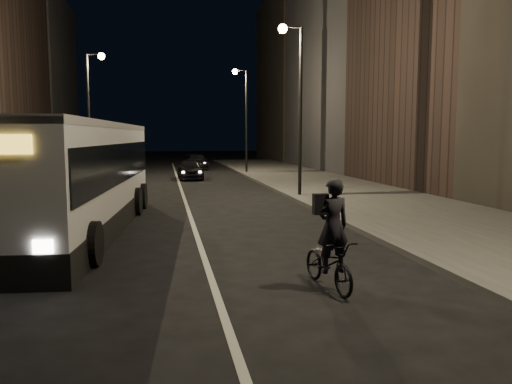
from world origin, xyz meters
name	(u,v)px	position (x,y,z in m)	size (l,w,h in m)	color
ground	(206,264)	(0.00, 0.00, 0.00)	(180.00, 180.00, 0.00)	black
sidewalk_right	(341,191)	(8.50, 14.00, 0.08)	(7.00, 70.00, 0.16)	#3A3B38
sidewalk_left	(5,198)	(-8.50, 14.00, 0.08)	(7.00, 70.00, 0.16)	#3A3B38
building_row_right	(374,43)	(16.00, 27.50, 10.50)	(8.00, 61.00, 21.00)	black
streetlight_right_mid	(295,87)	(5.33, 12.00, 5.36)	(1.20, 0.44, 8.12)	black
streetlight_right_far	(243,106)	(5.33, 28.00, 5.36)	(1.20, 0.44, 8.12)	black
streetlight_left_near	(4,53)	(-5.33, 4.00, 5.36)	(1.20, 0.44, 8.12)	black
streetlight_left_far	(92,99)	(-5.33, 22.00, 5.36)	(1.20, 0.44, 8.12)	black
city_bus	(78,173)	(-3.60, 4.88, 1.87)	(3.79, 12.93, 3.44)	silver
cyclist_on_bicycle	(330,252)	(2.24, -2.35, 0.74)	(0.96, 2.01, 2.22)	black
car_near	(190,169)	(0.86, 23.68, 0.71)	(1.68, 4.17, 1.42)	black
car_mid	(131,164)	(-3.60, 30.38, 0.73)	(1.55, 4.44, 1.46)	#3E3E41
car_far	(197,162)	(2.02, 34.38, 0.68)	(1.91, 4.69, 1.36)	black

